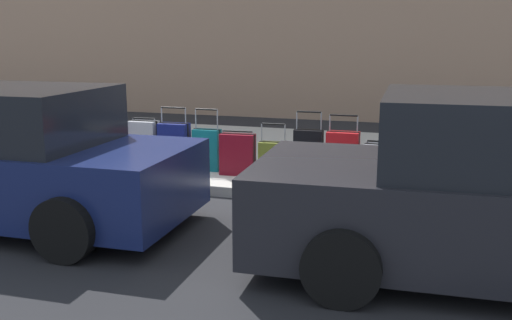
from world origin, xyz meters
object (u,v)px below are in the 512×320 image
(suitcase_olive_5, at_px, (273,160))
(suitcase_silver_9, at_px, (145,144))
(suitcase_teal_7, at_px, (207,150))
(parked_car_navy_1, at_px, (8,160))
(suitcase_red_3, at_px, (343,157))
(suitcase_maroon_6, at_px, (238,154))
(suitcase_navy_8, at_px, (174,146))
(suitcase_navy_1, at_px, (424,164))
(suitcase_black_4, at_px, (308,154))
(fire_hydrant, at_px, (75,138))
(suitcase_teal_0, at_px, (466,163))
(suitcase_silver_2, at_px, (382,165))
(suitcase_red_10, at_px, (113,147))
(bollard_post, at_px, (42,138))

(suitcase_olive_5, height_order, suitcase_silver_9, suitcase_olive_5)
(suitcase_teal_7, distance_m, parked_car_navy_1, 2.91)
(suitcase_red_3, relative_size, suitcase_silver_9, 1.24)
(suitcase_teal_7, bearing_deg, suitcase_maroon_6, 165.10)
(suitcase_red_3, distance_m, suitcase_navy_8, 2.52)
(suitcase_navy_1, distance_m, suitcase_black_4, 1.56)
(suitcase_red_3, bearing_deg, parked_car_navy_1, 35.67)
(suitcase_navy_8, relative_size, suitcase_silver_9, 1.24)
(suitcase_red_3, height_order, fire_hydrant, suitcase_red_3)
(suitcase_teal_0, bearing_deg, suitcase_silver_9, -0.70)
(suitcase_silver_2, distance_m, suitcase_black_4, 1.03)
(suitcase_navy_1, relative_size, suitcase_red_3, 0.94)
(suitcase_olive_5, bearing_deg, suitcase_maroon_6, 1.02)
(suitcase_navy_1, bearing_deg, suitcase_teal_0, 169.83)
(fire_hydrant, distance_m, parked_car_navy_1, 2.62)
(suitcase_red_3, bearing_deg, suitcase_maroon_6, 1.72)
(suitcase_olive_5, bearing_deg, suitcase_navy_8, -2.64)
(suitcase_black_4, distance_m, suitcase_olive_5, 0.50)
(suitcase_maroon_6, bearing_deg, suitcase_red_10, -0.72)
(bollard_post, bearing_deg, suitcase_teal_7, -175.52)
(suitcase_teal_0, bearing_deg, suitcase_black_4, -2.25)
(suitcase_navy_8, relative_size, parked_car_navy_1, 0.22)
(suitcase_silver_2, xyz_separation_m, suitcase_black_4, (1.02, -0.10, 0.07))
(suitcase_teal_0, distance_m, suitcase_navy_1, 0.53)
(parked_car_navy_1, bearing_deg, bollard_post, -60.39)
(suitcase_black_4, bearing_deg, fire_hydrant, 0.90)
(suitcase_navy_8, bearing_deg, suitcase_silver_2, 179.22)
(suitcase_teal_0, bearing_deg, suitcase_silver_2, 0.81)
(suitcase_black_4, bearing_deg, suitcase_teal_7, -0.16)
(suitcase_teal_0, distance_m, suitcase_black_4, 2.08)
(fire_hydrant, height_order, bollard_post, bollard_post)
(suitcase_navy_1, xyz_separation_m, suitcase_olive_5, (2.04, 0.14, -0.05))
(suitcase_teal_0, bearing_deg, parked_car_navy_1, 26.20)
(suitcase_red_3, relative_size, suitcase_maroon_6, 1.44)
(parked_car_navy_1, bearing_deg, suitcase_silver_2, -148.19)
(suitcase_navy_1, bearing_deg, suitcase_olive_5, 3.88)
(suitcase_teal_0, height_order, suitcase_silver_9, suitcase_teal_0)
(suitcase_red_10, xyz_separation_m, bollard_post, (1.20, 0.10, 0.09))
(suitcase_red_3, height_order, suitcase_maroon_6, suitcase_red_3)
(suitcase_teal_7, xyz_separation_m, suitcase_red_10, (1.51, 0.11, -0.02))
(suitcase_silver_2, height_order, parked_car_navy_1, parked_car_navy_1)
(suitcase_teal_0, xyz_separation_m, suitcase_black_4, (2.08, -0.08, -0.02))
(suitcase_black_4, height_order, suitcase_navy_8, suitcase_black_4)
(suitcase_teal_7, distance_m, bollard_post, 2.72)
(parked_car_navy_1, bearing_deg, suitcase_maroon_6, -128.57)
(suitcase_olive_5, bearing_deg, suitcase_silver_2, -178.86)
(suitcase_silver_9, xyz_separation_m, suitcase_red_10, (0.50, 0.08, -0.06))
(suitcase_teal_7, height_order, bollard_post, suitcase_teal_7)
(suitcase_maroon_6, height_order, parked_car_navy_1, parked_car_navy_1)
(suitcase_teal_7, relative_size, bollard_post, 1.21)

